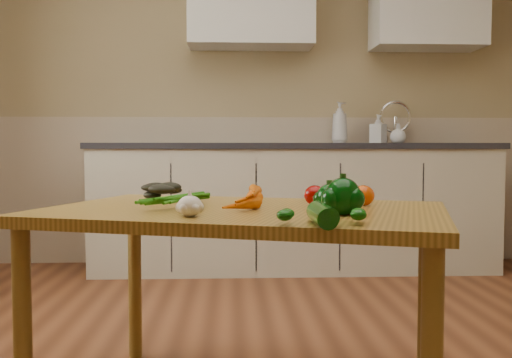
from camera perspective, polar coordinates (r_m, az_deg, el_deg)
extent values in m
cube|color=tan|center=(4.40, 0.71, 8.77)|extent=(4.00, 0.02, 2.60)
cube|color=#BBA78C|center=(4.36, 0.72, -1.05)|extent=(3.98, 0.03, 1.10)
cube|color=beige|center=(4.10, 3.75, -3.01)|extent=(2.80, 0.60, 0.86)
cube|color=#2A2A30|center=(4.07, 3.77, 3.30)|extent=(2.84, 0.64, 0.04)
cube|color=#99999E|center=(4.23, 14.39, 2.66)|extent=(0.55, 0.42, 0.10)
cylinder|color=silver|center=(4.41, 13.74, 5.02)|extent=(0.02, 0.02, 0.24)
cube|color=silver|center=(4.56, 16.80, 16.74)|extent=(0.80, 0.35, 0.70)
cube|color=olive|center=(1.83, -1.22, -3.47)|extent=(1.44, 1.15, 0.04)
cylinder|color=brown|center=(1.85, -22.31, -14.20)|extent=(0.05, 0.05, 0.63)
cylinder|color=brown|center=(2.42, -12.02, -9.98)|extent=(0.05, 0.05, 0.63)
cylinder|color=brown|center=(2.16, 16.59, -11.62)|extent=(0.05, 0.05, 0.63)
imported|color=silver|center=(4.26, 8.36, 5.58)|extent=(0.16, 0.16, 0.30)
imported|color=silver|center=(4.31, 12.12, 4.91)|extent=(0.14, 0.14, 0.21)
imported|color=silver|center=(4.30, 14.02, 4.44)|extent=(0.13, 0.13, 0.15)
ellipsoid|color=white|center=(1.60, -6.63, -2.72)|extent=(0.07, 0.07, 0.06)
sphere|color=#023206|center=(1.73, 7.35, -1.91)|extent=(0.08, 0.08, 0.08)
sphere|color=#023206|center=(1.77, 9.00, -1.86)|extent=(0.08, 0.08, 0.08)
sphere|color=#023206|center=(1.65, 8.68, -1.76)|extent=(0.11, 0.11, 0.11)
ellipsoid|color=#7F0402|center=(1.93, 5.90, -1.62)|extent=(0.07, 0.07, 0.07)
ellipsoid|color=#CB4005|center=(1.93, 6.74, -1.74)|extent=(0.07, 0.07, 0.06)
ellipsoid|color=#CB4005|center=(1.93, 10.66, -1.64)|extent=(0.08, 0.08, 0.07)
cylinder|color=#084006|center=(1.47, 6.70, -3.43)|extent=(0.05, 0.19, 0.05)
cylinder|color=#084006|center=(1.42, 6.58, -3.59)|extent=(0.05, 0.18, 0.05)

